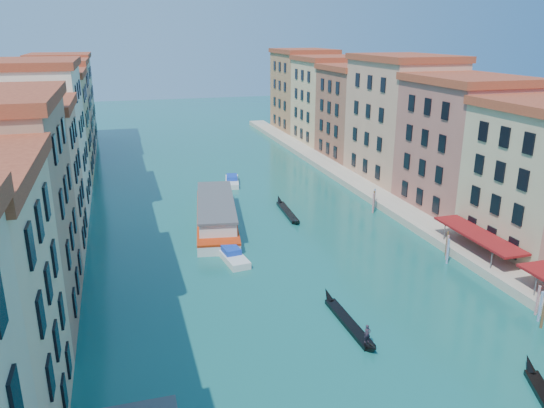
{
  "coord_description": "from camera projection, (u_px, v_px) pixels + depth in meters",
  "views": [
    {
      "loc": [
        -15.25,
        -7.11,
        24.44
      ],
      "look_at": [
        0.78,
        47.42,
        5.94
      ],
      "focal_mm": 35.0,
      "sensor_mm": 36.0,
      "label": 1
    }
  ],
  "objects": [
    {
      "name": "motorboat_mid",
      "position": [
        231.0,
        255.0,
        59.67
      ],
      "size": [
        2.93,
        6.88,
        1.38
      ],
      "rotation": [
        0.0,
        0.0,
        0.13
      ],
      "color": "silver",
      "rests_on": "ground"
    },
    {
      "name": "gondola_fore",
      "position": [
        349.0,
        321.0,
        46.28
      ],
      "size": [
        1.11,
        10.91,
        2.18
      ],
      "rotation": [
        0.0,
        0.0,
        0.01
      ],
      "color": "black",
      "rests_on": "ground"
    },
    {
      "name": "left_bank_palazzos",
      "position": [
        31.0,
        154.0,
        67.17
      ],
      "size": [
        12.8,
        128.4,
        21.0
      ],
      "color": "beige",
      "rests_on": "ground"
    },
    {
      "name": "quay",
      "position": [
        370.0,
        192.0,
        83.19
      ],
      "size": [
        4.0,
        140.0,
        1.0
      ],
      "primitive_type": "cube",
      "color": "#AFA48D",
      "rests_on": "ground"
    },
    {
      "name": "mooring_poles_right",
      "position": [
        518.0,
        294.0,
        49.14
      ],
      "size": [
        1.44,
        54.24,
        3.2
      ],
      "color": "#4F301B",
      "rests_on": "ground"
    },
    {
      "name": "vaporetto_far",
      "position": [
        216.0,
        213.0,
        70.54
      ],
      "size": [
        8.41,
        22.65,
        3.29
      ],
      "rotation": [
        0.0,
        0.0,
        -0.16
      ],
      "color": "silver",
      "rests_on": "ground"
    },
    {
      "name": "right_bank_palazzos",
      "position": [
        420.0,
        131.0,
        82.47
      ],
      "size": [
        12.8,
        128.4,
        21.0
      ],
      "color": "#A95A42",
      "rests_on": "ground"
    },
    {
      "name": "gondola_far",
      "position": [
        287.0,
        211.0,
        74.87
      ],
      "size": [
        1.56,
        11.61,
        1.64
      ],
      "rotation": [
        0.0,
        0.0,
        -0.06
      ],
      "color": "black",
      "rests_on": "ground"
    },
    {
      "name": "motorboat_far",
      "position": [
        232.0,
        181.0,
        89.18
      ],
      "size": [
        3.47,
        7.11,
        1.41
      ],
      "rotation": [
        0.0,
        0.0,
        -0.2
      ],
      "color": "silver",
      "rests_on": "ground"
    }
  ]
}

